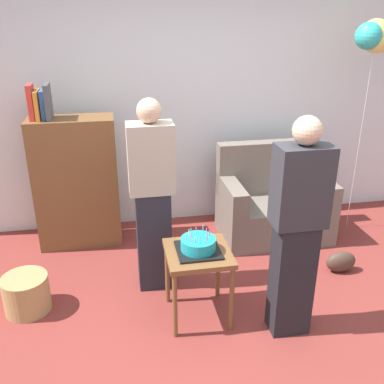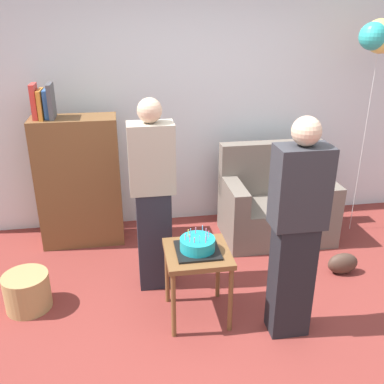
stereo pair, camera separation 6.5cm
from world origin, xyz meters
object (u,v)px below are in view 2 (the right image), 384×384
object	(u,v)px
wicker_basket	(27,291)
handbag	(343,263)
bookshelf	(79,180)
birthday_cake	(197,245)
couch	(275,205)
person_holding_cake	(296,231)
person_blowing_candles	(153,197)
balloon_bunch	(380,37)
side_table	(197,261)

from	to	relation	value
wicker_basket	handbag	size ratio (longest dim) A/B	1.29
bookshelf	birthday_cake	world-z (taller)	bookshelf
couch	person_holding_cake	bearing A→B (deg)	-105.46
person_blowing_candles	balloon_bunch	size ratio (longest dim) A/B	0.76
person_holding_cake	wicker_basket	distance (m)	2.16
birthday_cake	person_holding_cake	size ratio (longest dim) A/B	0.20
handbag	balloon_bunch	size ratio (longest dim) A/B	0.13
bookshelf	side_table	size ratio (longest dim) A/B	2.79
handbag	balloon_bunch	distance (m)	2.10
bookshelf	side_table	xyz separation A→B (m)	(0.95, -1.37, -0.18)
bookshelf	handbag	distance (m)	2.63
bookshelf	birthday_cake	distance (m)	1.67
side_table	person_blowing_candles	distance (m)	0.65
couch	wicker_basket	xyz separation A→B (m)	(-2.36, -0.87, -0.19)
person_blowing_candles	balloon_bunch	bearing A→B (deg)	36.99
wicker_basket	handbag	distance (m)	2.73
person_holding_cake	couch	bearing A→B (deg)	-84.04
handbag	balloon_bunch	world-z (taller)	balloon_bunch
birthday_cake	wicker_basket	size ratio (longest dim) A/B	0.89
person_blowing_candles	wicker_basket	bearing A→B (deg)	-150.63
bookshelf	wicker_basket	size ratio (longest dim) A/B	4.49
balloon_bunch	bookshelf	bearing A→B (deg)	175.13
person_blowing_candles	handbag	bearing A→B (deg)	16.38
birthday_cake	person_holding_cake	distance (m)	0.72
bookshelf	person_blowing_candles	size ratio (longest dim) A/B	0.99
birthday_cake	balloon_bunch	world-z (taller)	balloon_bunch
person_holding_cake	handbag	distance (m)	1.24
person_blowing_candles	person_holding_cake	distance (m)	1.19
birthday_cake	balloon_bunch	bearing A→B (deg)	30.88
person_blowing_candles	side_table	bearing A→B (deg)	-39.12
handbag	balloon_bunch	bearing A→B (deg)	57.78
person_blowing_candles	handbag	xyz separation A→B (m)	(1.69, -0.12, -0.73)
person_blowing_candles	balloon_bunch	xyz separation A→B (m)	(2.18, 0.65, 1.16)
person_holding_cake	wicker_basket	size ratio (longest dim) A/B	4.53
side_table	wicker_basket	xyz separation A→B (m)	(-1.33, 0.31, -0.34)
balloon_bunch	couch	bearing A→B (deg)	176.34
couch	birthday_cake	xyz separation A→B (m)	(-1.04, -1.19, 0.29)
side_table	person_blowing_candles	xyz separation A→B (m)	(-0.28, 0.48, 0.34)
bookshelf	wicker_basket	xyz separation A→B (m)	(-0.37, -1.06, -0.52)
couch	balloon_bunch	world-z (taller)	balloon_bunch
birthday_cake	balloon_bunch	distance (m)	2.59
couch	bookshelf	world-z (taller)	bookshelf
side_table	handbag	xyz separation A→B (m)	(1.41, 0.36, -0.39)
person_blowing_candles	wicker_basket	world-z (taller)	person_blowing_candles
couch	bookshelf	xyz separation A→B (m)	(-1.99, 0.19, 0.33)
wicker_basket	bookshelf	bearing A→B (deg)	70.57
side_table	birthday_cake	distance (m)	0.14
side_table	bookshelf	bearing A→B (deg)	124.71
bookshelf	person_blowing_candles	bearing A→B (deg)	-53.23
person_holding_cake	balloon_bunch	xyz separation A→B (m)	(1.26, 1.40, 1.16)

